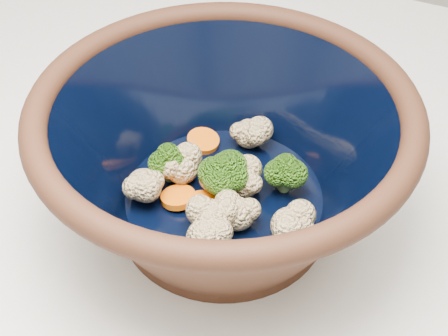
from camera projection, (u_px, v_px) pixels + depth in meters
name	position (u px, v px, depth m)	size (l,w,h in m)	color
mixing_bowl	(224.00, 157.00, 0.52)	(0.38, 0.38, 0.14)	black
vegetable_pile	(218.00, 185.00, 0.54)	(0.16, 0.17, 0.05)	#608442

